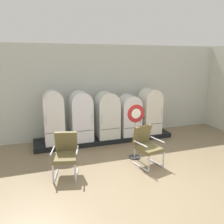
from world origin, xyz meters
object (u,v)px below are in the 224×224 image
object	(u,v)px
armchair_left	(66,152)
refrigerator_1	(81,115)
refrigerator_0	(54,116)
refrigerator_4	(150,109)
refrigerator_3	(129,114)
sign_stand	(135,131)
refrigerator_2	(107,114)
armchair_right	(146,144)

from	to	relation	value
armchair_left	refrigerator_1	bearing A→B (deg)	68.13
refrigerator_0	refrigerator_4	size ratio (longest dim) A/B	1.06
refrigerator_0	armchair_left	bearing A→B (deg)	-86.85
refrigerator_3	refrigerator_4	size ratio (longest dim) A/B	0.89
refrigerator_1	sign_stand	bearing A→B (deg)	-52.32
refrigerator_2	sign_stand	size ratio (longest dim) A/B	0.99
refrigerator_0	armchair_left	size ratio (longest dim) A/B	1.60
armchair_right	refrigerator_1	bearing A→B (deg)	123.21
refrigerator_2	armchair_right	size ratio (longest dim) A/B	1.48
armchair_left	sign_stand	world-z (taller)	sign_stand
refrigerator_2	refrigerator_3	size ratio (longest dim) A/B	1.10
refrigerator_3	armchair_left	world-z (taller)	refrigerator_3
armchair_left	refrigerator_0	bearing A→B (deg)	93.15
refrigerator_0	refrigerator_2	xyz separation A→B (m)	(1.70, 0.04, -0.08)
refrigerator_0	refrigerator_1	xyz separation A→B (m)	(0.84, 0.05, -0.04)
refrigerator_1	armchair_left	size ratio (longest dim) A/B	1.54
refrigerator_2	refrigerator_4	distance (m)	1.57
refrigerator_0	refrigerator_1	size ratio (longest dim) A/B	1.04
refrigerator_1	armchair_left	distance (m)	2.03
armchair_left	refrigerator_4	bearing A→B (deg)	30.24
armchair_right	sign_stand	size ratio (longest dim) A/B	0.67
armchair_left	sign_stand	bearing A→B (deg)	9.34
refrigerator_1	armchair_right	bearing A→B (deg)	-56.79
refrigerator_1	refrigerator_0	bearing A→B (deg)	-176.58
refrigerator_0	armchair_left	xyz separation A→B (m)	(0.10, -1.79, -0.46)
refrigerator_4	refrigerator_2	bearing A→B (deg)	-179.39
armchair_right	sign_stand	distance (m)	0.51
armchair_right	sign_stand	world-z (taller)	sign_stand
refrigerator_1	sign_stand	world-z (taller)	refrigerator_1
refrigerator_2	sign_stand	world-z (taller)	refrigerator_2
refrigerator_0	refrigerator_4	distance (m)	3.27
refrigerator_3	sign_stand	world-z (taller)	same
refrigerator_3	sign_stand	distance (m)	1.59
armchair_left	refrigerator_3	bearing A→B (deg)	37.59
refrigerator_2	refrigerator_3	bearing A→B (deg)	0.40
refrigerator_4	armchair_right	world-z (taller)	refrigerator_4
refrigerator_0	refrigerator_1	bearing A→B (deg)	3.42
refrigerator_3	armchair_right	xyz separation A→B (m)	(-0.35, -1.97, -0.31)
refrigerator_2	armchair_right	world-z (taller)	refrigerator_2
refrigerator_0	refrigerator_4	xyz separation A→B (m)	(3.27, 0.05, -0.05)
refrigerator_0	armchair_left	distance (m)	1.86
refrigerator_0	refrigerator_2	size ratio (longest dim) A/B	1.08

